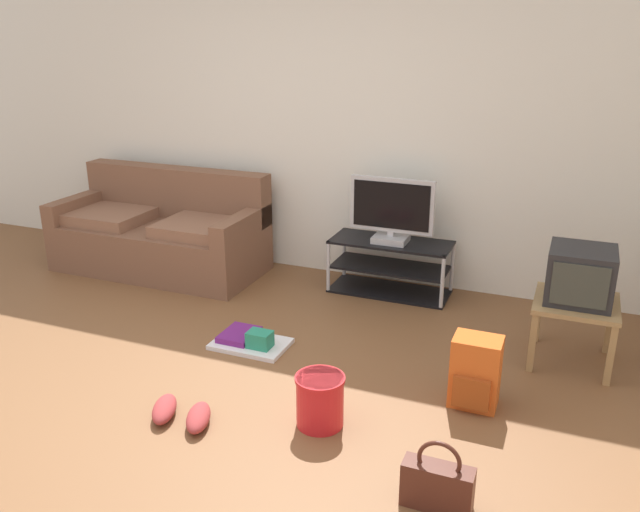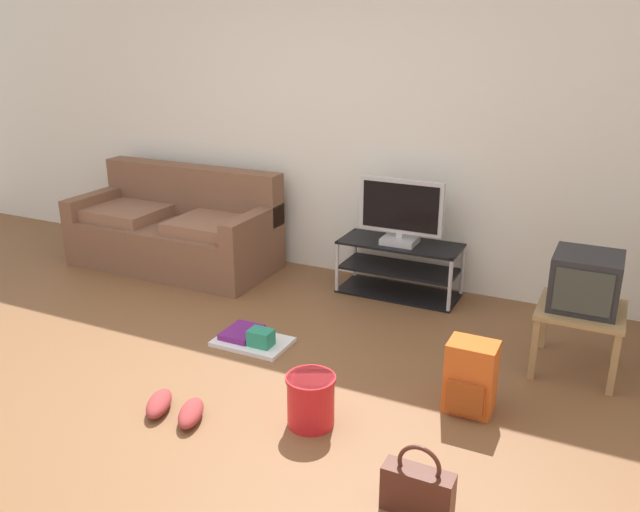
{
  "view_description": "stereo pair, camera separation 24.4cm",
  "coord_description": "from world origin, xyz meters",
  "px_view_note": "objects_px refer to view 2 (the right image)",
  "views": [
    {
      "loc": [
        2.03,
        -2.63,
        2.05
      ],
      "look_at": [
        0.59,
        0.91,
        0.7
      ],
      "focal_mm": 36.43,
      "sensor_mm": 36.0,
      "label": 1
    },
    {
      "loc": [
        2.25,
        -2.53,
        2.05
      ],
      "look_at": [
        0.59,
        0.91,
        0.7
      ],
      "focal_mm": 36.43,
      "sensor_mm": 36.0,
      "label": 2
    }
  ],
  "objects_px": {
    "cleaning_bucket": "(311,399)",
    "side_table": "(580,318)",
    "floor_tray": "(252,339)",
    "flat_tv": "(401,212)",
    "crt_tv": "(586,281)",
    "couch": "(177,231)",
    "tv_stand": "(399,269)",
    "handbag": "(418,489)",
    "backpack": "(471,377)",
    "sneakers_pair": "(175,408)"
  },
  "relations": [
    {
      "from": "flat_tv",
      "to": "handbag",
      "type": "xyz_separation_m",
      "value": [
        0.91,
        -2.33,
        -0.57
      ]
    },
    {
      "from": "couch",
      "to": "flat_tv",
      "type": "xyz_separation_m",
      "value": [
        2.03,
        0.19,
        0.37
      ]
    },
    {
      "from": "couch",
      "to": "floor_tray",
      "type": "bearing_deg",
      "value": -36.68
    },
    {
      "from": "tv_stand",
      "to": "flat_tv",
      "type": "relative_size",
      "value": 1.43
    },
    {
      "from": "tv_stand",
      "to": "side_table",
      "type": "distance_m",
      "value": 1.57
    },
    {
      "from": "backpack",
      "to": "floor_tray",
      "type": "distance_m",
      "value": 1.54
    },
    {
      "from": "side_table",
      "to": "backpack",
      "type": "bearing_deg",
      "value": -123.3
    },
    {
      "from": "backpack",
      "to": "cleaning_bucket",
      "type": "bearing_deg",
      "value": -118.42
    },
    {
      "from": "side_table",
      "to": "crt_tv",
      "type": "bearing_deg",
      "value": 90.0
    },
    {
      "from": "handbag",
      "to": "cleaning_bucket",
      "type": "xyz_separation_m",
      "value": [
        -0.73,
        0.4,
        0.03
      ]
    },
    {
      "from": "side_table",
      "to": "floor_tray",
      "type": "relative_size",
      "value": 1.0
    },
    {
      "from": "cleaning_bucket",
      "to": "crt_tv",
      "type": "bearing_deg",
      "value": 46.08
    },
    {
      "from": "handbag",
      "to": "floor_tray",
      "type": "bearing_deg",
      "value": 144.7
    },
    {
      "from": "cleaning_bucket",
      "to": "sneakers_pair",
      "type": "xyz_separation_m",
      "value": [
        -0.72,
        -0.26,
        -0.11
      ]
    },
    {
      "from": "crt_tv",
      "to": "handbag",
      "type": "bearing_deg",
      "value": -106.5
    },
    {
      "from": "cleaning_bucket",
      "to": "tv_stand",
      "type": "bearing_deg",
      "value": 95.24
    },
    {
      "from": "floor_tray",
      "to": "handbag",
      "type": "bearing_deg",
      "value": -35.3
    },
    {
      "from": "backpack",
      "to": "floor_tray",
      "type": "relative_size",
      "value": 0.82
    },
    {
      "from": "flat_tv",
      "to": "cleaning_bucket",
      "type": "height_order",
      "value": "flat_tv"
    },
    {
      "from": "side_table",
      "to": "backpack",
      "type": "xyz_separation_m",
      "value": [
        -0.49,
        -0.74,
        -0.15
      ]
    },
    {
      "from": "handbag",
      "to": "floor_tray",
      "type": "xyz_separation_m",
      "value": [
        -1.52,
        1.07,
        -0.08
      ]
    },
    {
      "from": "handbag",
      "to": "cleaning_bucket",
      "type": "bearing_deg",
      "value": 151.06
    },
    {
      "from": "crt_tv",
      "to": "floor_tray",
      "type": "relative_size",
      "value": 0.78
    },
    {
      "from": "flat_tv",
      "to": "handbag",
      "type": "bearing_deg",
      "value": -68.66
    },
    {
      "from": "backpack",
      "to": "sneakers_pair",
      "type": "height_order",
      "value": "backpack"
    },
    {
      "from": "handbag",
      "to": "tv_stand",
      "type": "bearing_deg",
      "value": 111.16
    },
    {
      "from": "cleaning_bucket",
      "to": "side_table",
      "type": "bearing_deg",
      "value": 45.72
    },
    {
      "from": "couch",
      "to": "backpack",
      "type": "relative_size",
      "value": 4.35
    },
    {
      "from": "flat_tv",
      "to": "side_table",
      "type": "relative_size",
      "value": 1.32
    },
    {
      "from": "crt_tv",
      "to": "cleaning_bucket",
      "type": "bearing_deg",
      "value": -133.92
    },
    {
      "from": "couch",
      "to": "sneakers_pair",
      "type": "height_order",
      "value": "couch"
    },
    {
      "from": "tv_stand",
      "to": "handbag",
      "type": "bearing_deg",
      "value": -68.84
    },
    {
      "from": "flat_tv",
      "to": "sneakers_pair",
      "type": "height_order",
      "value": "flat_tv"
    },
    {
      "from": "tv_stand",
      "to": "backpack",
      "type": "distance_m",
      "value": 1.7
    },
    {
      "from": "floor_tray",
      "to": "flat_tv",
      "type": "bearing_deg",
      "value": 64.08
    },
    {
      "from": "couch",
      "to": "cleaning_bucket",
      "type": "height_order",
      "value": "couch"
    },
    {
      "from": "tv_stand",
      "to": "handbag",
      "type": "relative_size",
      "value": 2.75
    },
    {
      "from": "couch",
      "to": "tv_stand",
      "type": "bearing_deg",
      "value": 5.95
    },
    {
      "from": "crt_tv",
      "to": "cleaning_bucket",
      "type": "height_order",
      "value": "crt_tv"
    },
    {
      "from": "couch",
      "to": "crt_tv",
      "type": "height_order",
      "value": "couch"
    },
    {
      "from": "couch",
      "to": "floor_tray",
      "type": "height_order",
      "value": "couch"
    },
    {
      "from": "couch",
      "to": "crt_tv",
      "type": "relative_size",
      "value": 4.58
    },
    {
      "from": "tv_stand",
      "to": "cleaning_bucket",
      "type": "height_order",
      "value": "tv_stand"
    },
    {
      "from": "crt_tv",
      "to": "couch",
      "type": "bearing_deg",
      "value": 172.44
    },
    {
      "from": "backpack",
      "to": "handbag",
      "type": "xyz_separation_m",
      "value": [
        -0.01,
        -0.92,
        -0.08
      ]
    },
    {
      "from": "tv_stand",
      "to": "crt_tv",
      "type": "xyz_separation_m",
      "value": [
        1.41,
        -0.67,
        0.38
      ]
    },
    {
      "from": "couch",
      "to": "backpack",
      "type": "distance_m",
      "value": 3.19
    },
    {
      "from": "flat_tv",
      "to": "tv_stand",
      "type": "bearing_deg",
      "value": 90.0
    },
    {
      "from": "couch",
      "to": "sneakers_pair",
      "type": "distance_m",
      "value": 2.5
    },
    {
      "from": "backpack",
      "to": "handbag",
      "type": "height_order",
      "value": "backpack"
    }
  ]
}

